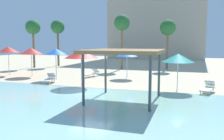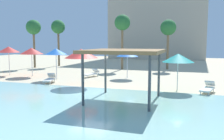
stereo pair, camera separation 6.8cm
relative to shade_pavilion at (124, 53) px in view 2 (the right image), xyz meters
The scene contains 17 objects.
ground_plane 4.11m from the shade_pavilion, 149.61° to the left, with size 80.00×80.00×0.00m, color beige.
lagoon_water 5.28m from the shade_pavilion, 126.02° to the right, with size 44.00×13.50×0.04m, color #99D1C6.
shade_pavilion is the anchor object (origin of this frame).
beach_umbrella_teal_0 4.86m from the shade_pavilion, 56.22° to the left, with size 2.12×2.12×2.53m.
beach_umbrella_red_1 5.54m from the shade_pavilion, 140.51° to the left, with size 2.50×2.50×2.81m.
beach_umbrella_blue_2 9.71m from the shade_pavilion, 143.46° to the left, with size 1.95×1.95×2.75m.
beach_umbrella_red_4 15.59m from the shade_pavilion, 153.54° to the left, with size 2.17×2.17×2.88m.
beach_umbrella_blue_5 8.88m from the shade_pavilion, 103.38° to the left, with size 2.00×2.00×2.54m.
beach_umbrella_red_6 13.22m from the shade_pavilion, 148.22° to the left, with size 2.23×2.23×2.76m.
lounge_chair_0 8.78m from the shade_pavilion, 151.08° to the left, with size 1.15×1.99×0.74m.
lounge_chair_2 6.46m from the shade_pavilion, 39.60° to the left, with size 1.10×1.99×0.74m.
lounge_chair_4 10.25m from the shade_pavilion, 123.22° to the left, with size 1.14×1.99×0.74m.
palm_tree_0 17.32m from the shade_pavilion, 87.31° to the left, with size 1.90×1.90×6.03m.
palm_tree_1 22.12m from the shade_pavilion, 129.97° to the left, with size 1.90×1.90×6.39m.
palm_tree_2 21.30m from the shade_pavilion, 139.03° to the left, with size 1.90×1.90×6.20m.
palm_tree_3 16.27m from the shade_pavilion, 106.14° to the left, with size 1.90×1.90×6.62m.
hotel_block_0 39.62m from the shade_pavilion, 94.73° to the left, with size 18.72×10.80×20.45m, color #B2A893.
Camera 2 is at (6.15, -14.25, 3.27)m, focal length 38.29 mm.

